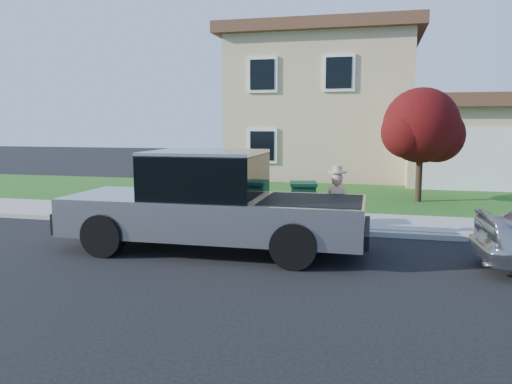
# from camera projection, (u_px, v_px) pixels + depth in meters

# --- Properties ---
(ground) EXTENTS (80.00, 80.00, 0.00)m
(ground) POSITION_uv_depth(u_px,v_px,m) (226.00, 263.00, 9.20)
(ground) COLOR black
(ground) RESTS_ON ground
(curb) EXTENTS (40.00, 0.20, 0.12)m
(curb) POSITION_uv_depth(u_px,v_px,m) (303.00, 230.00, 11.75)
(curb) COLOR gray
(curb) RESTS_ON ground
(sidewalk) EXTENTS (40.00, 2.00, 0.15)m
(sidewalk) POSITION_uv_depth(u_px,v_px,m) (309.00, 221.00, 12.80)
(sidewalk) COLOR gray
(sidewalk) RESTS_ON ground
(lawn) EXTENTS (40.00, 7.00, 0.10)m
(lawn) POSITION_uv_depth(u_px,v_px,m) (327.00, 197.00, 17.14)
(lawn) COLOR #174614
(lawn) RESTS_ON ground
(house) EXTENTS (14.00, 11.30, 6.85)m
(house) POSITION_uv_depth(u_px,v_px,m) (351.00, 111.00, 24.22)
(house) COLOR tan
(house) RESTS_ON ground
(pickup_truck) EXTENTS (6.15, 2.37, 2.01)m
(pickup_truck) POSITION_uv_depth(u_px,v_px,m) (213.00, 204.00, 10.02)
(pickup_truck) COLOR black
(pickup_truck) RESTS_ON ground
(woman) EXTENTS (0.64, 0.52, 1.65)m
(woman) POSITION_uv_depth(u_px,v_px,m) (337.00, 206.00, 10.80)
(woman) COLOR tan
(woman) RESTS_ON ground
(ornamental_tree) EXTENTS (2.60, 2.34, 3.56)m
(ornamental_tree) POSITION_uv_depth(u_px,v_px,m) (422.00, 129.00, 15.52)
(ornamental_tree) COLOR black
(ornamental_tree) RESTS_ON lawn
(trash_bin) EXTENTS (0.75, 0.82, 1.02)m
(trash_bin) POSITION_uv_depth(u_px,v_px,m) (303.00, 203.00, 11.87)
(trash_bin) COLOR #0E351E
(trash_bin) RESTS_ON sidewalk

